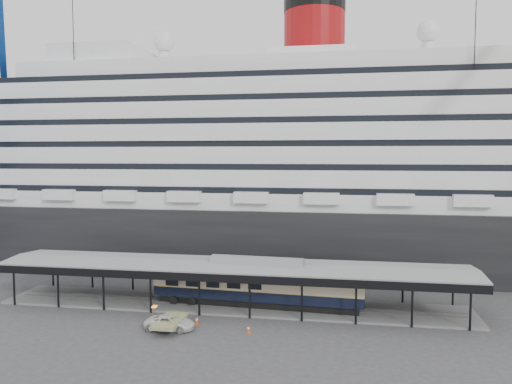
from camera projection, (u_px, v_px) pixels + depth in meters
ground at (222, 319)px, 54.91m from camera, size 200.00×200.00×0.00m
cruise_ship at (266, 153)px, 84.98m from camera, size 130.00×30.00×43.90m
platform_canopy at (232, 287)px, 59.64m from camera, size 56.00×9.18×5.30m
port_truck at (170, 323)px, 51.68m from camera, size 5.18×2.41×1.44m
pullman_carriage at (257, 283)px, 59.09m from camera, size 25.16×4.70×24.56m
traffic_cone_left at (196, 321)px, 53.26m from camera, size 0.49×0.49×0.79m
traffic_cone_mid at (197, 320)px, 53.66m from camera, size 0.44×0.44×0.75m
traffic_cone_right at (248, 329)px, 50.68m from camera, size 0.53×0.53×0.82m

